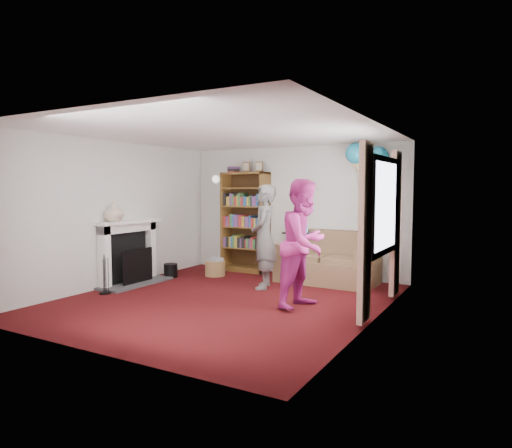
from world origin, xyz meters
The scene contains 16 objects.
ground centered at (0.00, 0.00, 0.00)m, with size 5.00×5.00×0.00m, color black.
wall_back centered at (0.00, 2.51, 1.25)m, with size 4.50×0.02×2.50m, color silver.
wall_left centered at (-2.26, 0.00, 1.25)m, with size 0.02×5.00×2.50m, color silver.
wall_right centered at (2.26, 0.00, 1.25)m, with size 0.02×5.00×2.50m, color silver.
ceiling centered at (0.00, 0.00, 2.50)m, with size 4.50×5.00×0.01m, color white.
fireplace centered at (-2.09, 0.19, 0.51)m, with size 0.55×1.80×1.12m.
window_bay centered at (2.21, 0.60, 1.20)m, with size 0.14×2.02×2.20m.
wall_sconce centered at (-1.75, 2.36, 1.88)m, with size 0.16×0.23×0.16m.
bookcase centered at (-0.98, 2.30, 0.98)m, with size 0.95×0.42×2.22m.
sofa centered at (0.89, 2.07, 0.34)m, with size 1.73×0.92×0.92m.
wicker_basket centered at (-1.22, 1.55, 0.16)m, with size 0.39×0.39×0.35m.
person_striped centered at (0.12, 1.05, 0.87)m, with size 0.64×0.42×1.75m, color black.
person_magenta centered at (1.20, 0.25, 0.91)m, with size 0.89×0.69×1.82m, color #AE2274.
birthday_cake centered at (0.99, 0.50, 1.09)m, with size 0.36×0.36×0.22m.
balloons centered at (1.51, 2.14, 2.22)m, with size 0.69×0.74×1.79m.
mantel_vase centered at (-2.12, -0.15, 1.29)m, with size 0.32×0.32×0.34m, color beige.
Camera 1 is at (3.75, -5.66, 1.68)m, focal length 32.00 mm.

